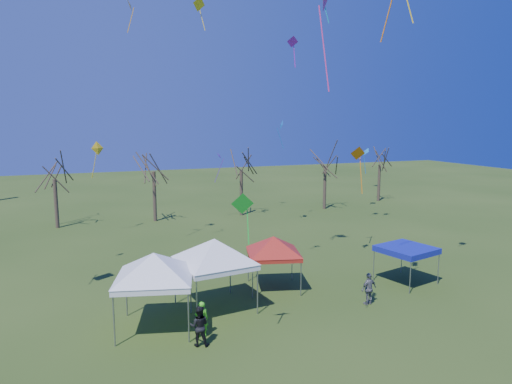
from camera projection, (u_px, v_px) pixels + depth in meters
The scene contains 22 objects.
ground at pixel (290, 323), 20.90m from camera, with size 140.00×140.00×0.00m, color #2B4516.
tree_1 at pixel (53, 162), 38.92m from camera, with size 3.42×3.42×7.54m.
tree_2 at pixel (153, 153), 41.58m from camera, with size 3.71×3.71×8.18m.
tree_3 at pixel (241, 154), 44.29m from camera, with size 3.59×3.59×7.91m.
tree_4 at pixel (326, 152), 47.57m from camera, with size 3.58×3.58×7.89m.
tree_5 at pixel (380, 152), 52.50m from camera, with size 3.39×3.39×7.46m.
tent_white_west at pixel (154, 258), 19.92m from camera, with size 4.42×4.42×4.03m.
tent_white_mid at pixel (214, 244), 22.04m from camera, with size 4.63×4.63×4.11m.
tent_red at pixel (274, 240), 24.89m from camera, with size 3.76×3.76×3.43m.
tent_blue at pixel (407, 250), 25.91m from camera, with size 3.24×3.24×2.12m.
person_grey at pixel (369, 289), 22.96m from camera, with size 0.96×0.40×1.64m, color slate.
person_dark at pixel (199, 326), 18.72m from camera, with size 0.82×0.64×1.70m, color black.
person_green at pixel (202, 319), 19.49m from camera, with size 0.58×0.38×1.58m, color #45D121.
kite_11 at pixel (199, 4), 34.80m from camera, with size 1.24×0.90×2.52m.
kite_13 at pixel (98, 149), 36.15m from camera, with size 1.12×0.98×2.93m.
kite_19 at pixel (281, 125), 38.60m from camera, with size 0.64×0.96×2.47m.
kite_24 at pixel (130, 6), 27.91m from camera, with size 0.48×0.82×2.06m.
kite_22 at pixel (219, 157), 42.91m from camera, with size 0.99×1.07×2.84m.
kite_12 at pixel (366, 152), 47.68m from camera, with size 0.57×0.90×2.78m.
kite_1 at pixel (242, 204), 17.80m from camera, with size 0.95×0.53×2.08m.
kite_17 at pixel (358, 154), 31.68m from camera, with size 1.17×0.75×3.34m.
kite_18 at pixel (293, 42), 27.09m from camera, with size 0.74×0.45×1.85m.
Camera 1 is at (-8.58, -17.85, 9.14)m, focal length 32.00 mm.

